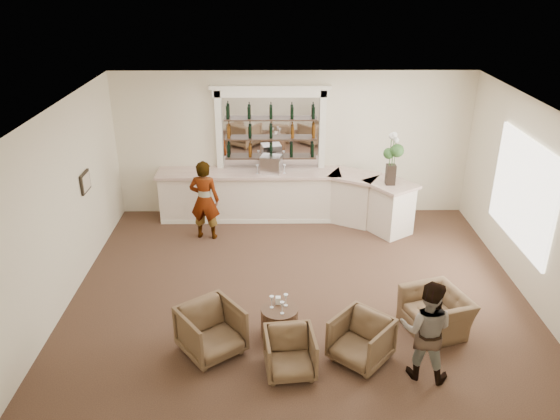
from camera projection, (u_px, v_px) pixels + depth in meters
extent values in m
plane|color=brown|center=(298.00, 291.00, 9.83)|extent=(8.00, 8.00, 0.00)
cube|color=beige|center=(293.00, 144.00, 12.34)|extent=(8.00, 0.04, 3.30)
cube|color=beige|center=(61.00, 208.00, 9.12)|extent=(0.04, 7.00, 3.30)
cube|color=beige|center=(536.00, 206.00, 9.19)|extent=(0.04, 7.00, 3.30)
cube|color=white|center=(301.00, 110.00, 8.47)|extent=(8.00, 7.00, 0.04)
cube|color=white|center=(523.00, 192.00, 9.63)|extent=(0.05, 2.40, 1.90)
cube|color=black|center=(85.00, 182.00, 10.21)|extent=(0.04, 0.46, 0.38)
cube|color=beige|center=(87.00, 182.00, 10.21)|extent=(0.01, 0.38, 0.30)
cube|color=white|center=(249.00, 196.00, 12.47)|extent=(4.00, 0.70, 1.08)
cube|color=beige|center=(249.00, 173.00, 12.22)|extent=(4.10, 0.82, 0.06)
cube|color=white|center=(353.00, 199.00, 12.28)|extent=(1.12, 1.04, 1.08)
cube|color=beige|center=(355.00, 176.00, 12.03)|extent=(1.27, 1.19, 0.06)
cube|color=white|center=(388.00, 208.00, 11.82)|extent=(1.08, 1.14, 1.08)
cube|color=beige|center=(391.00, 184.00, 11.56)|extent=(1.24, 1.29, 0.06)
cube|color=white|center=(249.00, 221.00, 12.37)|extent=(4.00, 0.06, 0.10)
cube|color=white|center=(271.00, 132.00, 12.20)|extent=(2.15, 0.02, 1.65)
cube|color=white|center=(220.00, 154.00, 12.34)|extent=(0.14, 0.16, 2.90)
cube|color=white|center=(322.00, 154.00, 12.36)|extent=(0.14, 0.16, 2.90)
cube|color=white|center=(270.00, 93.00, 11.77)|extent=(2.52, 0.16, 0.18)
cube|color=white|center=(270.00, 87.00, 11.73)|extent=(2.64, 0.20, 0.08)
cube|color=#322319|center=(271.00, 158.00, 12.33)|extent=(2.05, 0.20, 0.03)
cube|color=#322319|center=(271.00, 139.00, 12.15)|extent=(2.05, 0.20, 0.03)
cube|color=#322319|center=(271.00, 120.00, 11.97)|extent=(2.05, 0.20, 0.03)
cylinder|color=#503522|center=(279.00, 322.00, 8.56)|extent=(0.58, 0.58, 0.50)
imported|color=gray|center=(205.00, 200.00, 11.42)|extent=(0.68, 0.50, 1.73)
imported|color=gray|center=(426.00, 330.00, 7.53)|extent=(0.89, 0.79, 1.52)
imported|color=brown|center=(211.00, 330.00, 8.14)|extent=(1.17, 1.17, 0.77)
imported|color=brown|center=(290.00, 353.00, 7.75)|extent=(0.77, 0.79, 0.65)
imported|color=brown|center=(361.00, 340.00, 7.98)|extent=(1.09, 1.09, 0.71)
imported|color=brown|center=(436.00, 312.00, 8.67)|extent=(1.13, 1.21, 0.64)
cube|color=silver|center=(271.00, 164.00, 12.06)|extent=(0.51, 0.46, 0.39)
cube|color=black|center=(391.00, 175.00, 11.41)|extent=(0.19, 0.19, 0.43)
cube|color=white|center=(278.00, 300.00, 8.56)|extent=(0.08, 0.08, 0.12)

